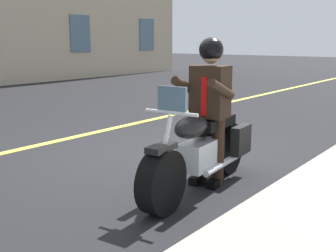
# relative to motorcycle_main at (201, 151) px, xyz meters

# --- Properties ---
(ground_plane) EXTENTS (80.00, 80.00, 0.00)m
(ground_plane) POSITION_rel_motorcycle_main_xyz_m (-0.80, -1.23, -0.45)
(ground_plane) COLOR black
(lane_center_stripe) EXTENTS (60.00, 0.16, 0.01)m
(lane_center_stripe) POSITION_rel_motorcycle_main_xyz_m (-0.80, -3.23, -0.45)
(lane_center_stripe) COLOR #E5DB4C
(lane_center_stripe) RESTS_ON ground_plane
(motorcycle_main) EXTENTS (2.22, 0.75, 1.26)m
(motorcycle_main) POSITION_rel_motorcycle_main_xyz_m (0.00, 0.00, 0.00)
(motorcycle_main) COLOR black
(motorcycle_main) RESTS_ON ground_plane
(rider_main) EXTENTS (0.66, 0.60, 1.74)m
(rider_main) POSITION_rel_motorcycle_main_xyz_m (-0.19, -0.02, 0.58)
(rider_main) COLOR black
(rider_main) RESTS_ON ground_plane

